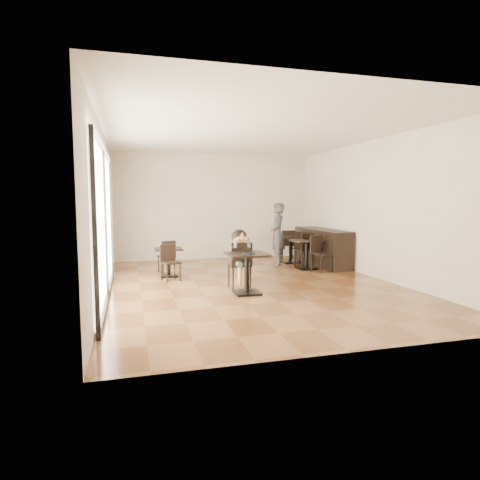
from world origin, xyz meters
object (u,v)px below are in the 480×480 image
object	(u,v)px
chair_mid_a	(303,249)
chair_left_a	(166,256)
adult_patron	(277,234)
cafe_table_mid	(306,255)
cafe_table_left	(169,262)
chair_back_a	(288,245)
chair_left_b	(171,263)
cafe_table_back	(290,250)
chair_back_b	(303,249)
chair_mid_b	(321,254)
child_table	(247,274)
child_chair	(239,265)
child	(239,259)

from	to	relation	value
chair_mid_a	chair_left_a	bearing A→B (deg)	-14.79
adult_patron	cafe_table_mid	distance (m)	1.07
adult_patron	cafe_table_left	bearing A→B (deg)	-60.94
chair_back_a	adult_patron	bearing A→B (deg)	65.90
chair_left_b	cafe_table_back	bearing A→B (deg)	8.58
chair_mid_a	chair_left_b	distance (m)	3.92
chair_back_b	cafe_table_mid	bearing A→B (deg)	-90.64
cafe_table_left	chair_left_a	xyz separation A→B (m)	(0.00, 0.55, 0.07)
cafe_table_back	chair_left_a	xyz separation A→B (m)	(-3.59, -0.62, 0.03)
chair_mid_a	chair_mid_b	xyz separation A→B (m)	(0.00, -1.10, 0.00)
cafe_table_mid	cafe_table_back	distance (m)	1.10
cafe_table_left	chair_mid_b	bearing A→B (deg)	-7.32
child_table	chair_mid_a	distance (m)	3.74
adult_patron	chair_mid_b	bearing A→B (deg)	39.62
chair_back_b	child_chair	bearing A→B (deg)	-123.63
child_chair	chair_left_a	world-z (taller)	child_chair
adult_patron	chair_mid_a	distance (m)	0.82
child_chair	cafe_table_back	distance (m)	3.65
adult_patron	chair_mid_b	xyz separation A→B (m)	(0.67, -1.35, -0.41)
adult_patron	chair_left_b	world-z (taller)	adult_patron
child	cafe_table_mid	world-z (taller)	child
chair_back_b	cafe_table_back	bearing A→B (deg)	117.09
adult_patron	cafe_table_mid	xyz separation A→B (m)	(0.51, -0.80, -0.49)
child_table	chair_mid_a	bearing A→B (deg)	49.05
chair_left_a	chair_back_a	size ratio (longest dim) A/B	0.89
child	chair_mid_b	bearing A→B (deg)	25.64
adult_patron	child_table	bearing A→B (deg)	-16.83
child	chair_mid_b	xyz separation A→B (m)	(2.45, 1.18, -0.15)
chair_mid_a	chair_left_b	world-z (taller)	chair_mid_a
chair_left_b	chair_back_a	distance (m)	4.36
cafe_table_mid	chair_left_a	xyz separation A→B (m)	(-3.59, 0.48, 0.02)
child_chair	child	world-z (taller)	child
cafe_table_left	chair_back_b	distance (m)	3.78
cafe_table_back	chair_back_a	bearing A→B (deg)	76.22
child_chair	cafe_table_left	xyz separation A→B (m)	(-1.29, 1.66, -0.14)
cafe_table_mid	chair_mid_a	xyz separation A→B (m)	(0.15, 0.55, 0.08)
adult_patron	chair_left_a	distance (m)	3.13
child_chair	adult_patron	world-z (taller)	adult_patron
child_table	chair_mid_a	xyz separation A→B (m)	(2.45, 2.83, 0.06)
chair_mid_b	chair_left_a	world-z (taller)	chair_mid_b
child_table	cafe_table_mid	world-z (taller)	child_table
chair_back_a	chair_back_b	world-z (taller)	same
cafe_table_mid	chair_left_a	bearing A→B (deg)	172.37
child	adult_patron	bearing A→B (deg)	54.74
cafe_table_mid	chair_back_b	xyz separation A→B (m)	(0.14, 0.55, 0.07)
cafe_table_left	chair_back_b	size ratio (longest dim) A/B	0.74
cafe_table_mid	child	bearing A→B (deg)	-143.08
chair_back_b	chair_back_a	bearing A→B (deg)	103.31
cafe_table_left	chair_mid_b	xyz separation A→B (m)	(3.75, -0.48, 0.12)
cafe_table_left	child_table	bearing A→B (deg)	-59.69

